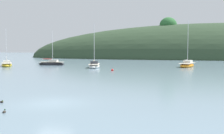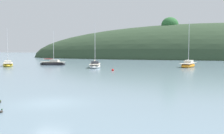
# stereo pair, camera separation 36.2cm
# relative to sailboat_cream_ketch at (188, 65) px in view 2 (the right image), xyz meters

# --- Properties ---
(ground_plane) EXTENTS (400.00, 400.00, 0.00)m
(ground_plane) POSITION_rel_sailboat_cream_ketch_xyz_m (-11.69, -40.12, -0.42)
(ground_plane) COLOR slate
(far_shoreline_hill) EXTENTS (150.00, 36.00, 28.98)m
(far_shoreline_hill) POSITION_rel_sailboat_cream_ketch_xyz_m (13.42, 48.89, -0.35)
(far_shoreline_hill) COLOR #2D422B
(far_shoreline_hill) RESTS_ON ground
(sailboat_cream_ketch) EXTENTS (4.21, 7.27, 9.95)m
(sailboat_cream_ketch) POSITION_rel_sailboat_cream_ketch_xyz_m (0.00, 0.00, 0.00)
(sailboat_cream_ketch) COLOR orange
(sailboat_cream_ketch) RESTS_ON ground
(sailboat_teal_outer) EXTENTS (6.32, 2.62, 8.17)m
(sailboat_teal_outer) POSITION_rel_sailboat_cream_ketch_xyz_m (-30.36, -0.35, -0.03)
(sailboat_teal_outer) COLOR #232328
(sailboat_teal_outer) RESTS_ON ground
(sailboat_grey_yawl) EXTENTS (3.57, 6.75, 9.15)m
(sailboat_grey_yawl) POSITION_rel_sailboat_cream_ketch_xyz_m (-18.43, -6.05, -0.02)
(sailboat_grey_yawl) COLOR white
(sailboat_grey_yawl) RESTS_ON ground
(sailboat_red_portside) EXTENTS (5.26, 6.31, 8.37)m
(sailboat_red_portside) POSITION_rel_sailboat_cream_ketch_xyz_m (-38.03, -6.34, -0.03)
(sailboat_red_portside) COLOR gold
(sailboat_red_portside) RESTS_ON ground
(mooring_buoy_channel) EXTENTS (0.44, 0.44, 0.54)m
(mooring_buoy_channel) POSITION_rel_sailboat_cream_ketch_xyz_m (-13.28, -12.53, -0.29)
(mooring_buoy_channel) COLOR red
(mooring_buoy_channel) RESTS_ON ground
(duck_lone_left) EXTENTS (0.28, 0.42, 0.24)m
(duck_lone_left) POSITION_rel_sailboat_cream_ketch_xyz_m (-13.30, -43.44, -0.36)
(duck_lone_left) COLOR #2D2823
(duck_lone_left) RESTS_ON ground
(duck_straggler) EXTENTS (0.40, 0.32, 0.24)m
(duck_straggler) POSITION_rel_sailboat_cream_ketch_xyz_m (-15.30, -40.82, -0.36)
(duck_straggler) COLOR #2D2823
(duck_straggler) RESTS_ON ground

